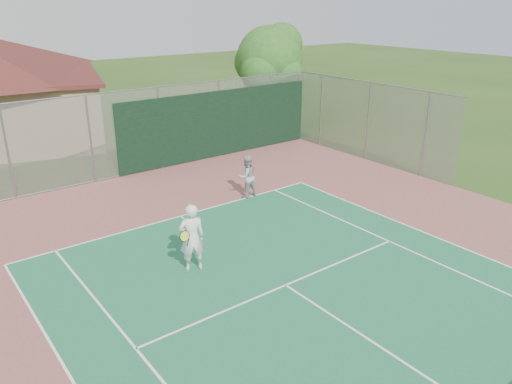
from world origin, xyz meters
The scene contains 5 objects.
back_fence centered at (2.11, 16.98, 1.67)m, with size 20.08×0.11×3.53m.
side_fence_right centered at (10.00, 12.50, 1.75)m, with size 0.08×9.00×3.50m.
tree centered at (9.75, 19.16, 3.80)m, with size 4.14×3.92×5.78m.
player_white_front centered at (-1.46, 8.53, 0.95)m, with size 0.94×0.72×1.90m.
player_grey_back centered at (2.88, 12.00, 0.78)m, with size 0.78×0.62×1.57m.
Camera 1 is at (-7.29, -1.93, 6.82)m, focal length 35.00 mm.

